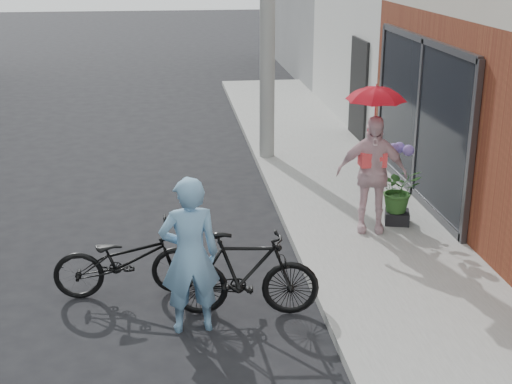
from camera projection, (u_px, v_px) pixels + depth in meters
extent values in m
plane|color=black|center=(243.00, 319.00, 7.93)|extent=(80.00, 80.00, 0.00)
cube|color=gray|center=(376.00, 236.00, 10.03)|extent=(2.20, 24.00, 0.12)
cube|color=#9E9E99|center=(295.00, 240.00, 9.90)|extent=(0.12, 24.00, 0.12)
cube|color=black|center=(420.00, 119.00, 11.14)|extent=(0.06, 3.80, 2.40)
imported|color=#74A6CE|center=(190.00, 256.00, 7.45)|extent=(0.67, 0.48, 1.74)
imported|color=black|center=(127.00, 260.00, 8.34)|extent=(1.72, 0.62, 0.90)
imported|color=black|center=(245.00, 274.00, 7.88)|extent=(1.70, 0.66, 0.99)
imported|color=beige|center=(372.00, 174.00, 9.84)|extent=(1.03, 0.60, 1.65)
imported|color=red|center=(376.00, 91.00, 9.46)|extent=(0.77, 0.77, 0.68)
cube|color=black|center=(397.00, 217.00, 10.32)|extent=(0.42, 0.42, 0.18)
imported|color=#2D5B24|center=(399.00, 190.00, 10.18)|extent=(0.60, 0.52, 0.66)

